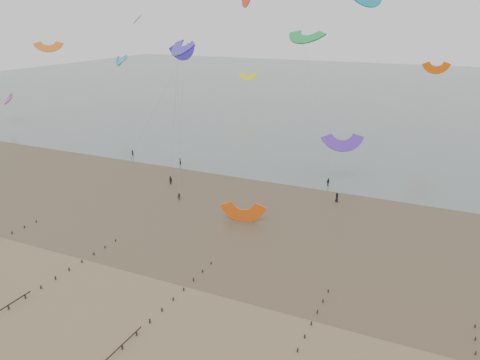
# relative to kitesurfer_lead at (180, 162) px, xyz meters

# --- Properties ---
(ground) EXTENTS (500.00, 500.00, 0.00)m
(ground) POSITION_rel_kitesurfer_lead_xyz_m (26.37, -52.28, -0.94)
(ground) COLOR brown
(ground) RESTS_ON ground
(sea_and_shore) EXTENTS (500.00, 665.00, 0.03)m
(sea_and_shore) POSITION_rel_kitesurfer_lead_xyz_m (22.29, -17.88, -0.94)
(sea_and_shore) COLOR #475654
(sea_and_shore) RESTS_ON ground
(kitesurfer_lead) EXTENTS (0.82, 0.75, 1.89)m
(kitesurfer_lead) POSITION_rel_kitesurfer_lead_xyz_m (0.00, 0.00, 0.00)
(kitesurfer_lead) COLOR black
(kitesurfer_lead) RESTS_ON ground
(kitesurfers) EXTENTS (117.37, 30.67, 1.88)m
(kitesurfers) POSITION_rel_kitesurfer_lead_xyz_m (43.35, -4.69, -0.07)
(kitesurfers) COLOR black
(kitesurfers) RESTS_ON ground
(grounded_kite) EXTENTS (8.17, 7.04, 3.88)m
(grounded_kite) POSITION_rel_kitesurfer_lead_xyz_m (28.15, -23.73, -0.94)
(grounded_kite) COLOR #E5520E
(grounded_kite) RESTS_ON ground
(kites_airborne) EXTENTS (234.49, 111.12, 38.24)m
(kites_airborne) POSITION_rel_kitesurfer_lead_xyz_m (18.85, 33.99, 20.01)
(kites_airborne) COLOR #E65406
(kites_airborne) RESTS_ON ground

